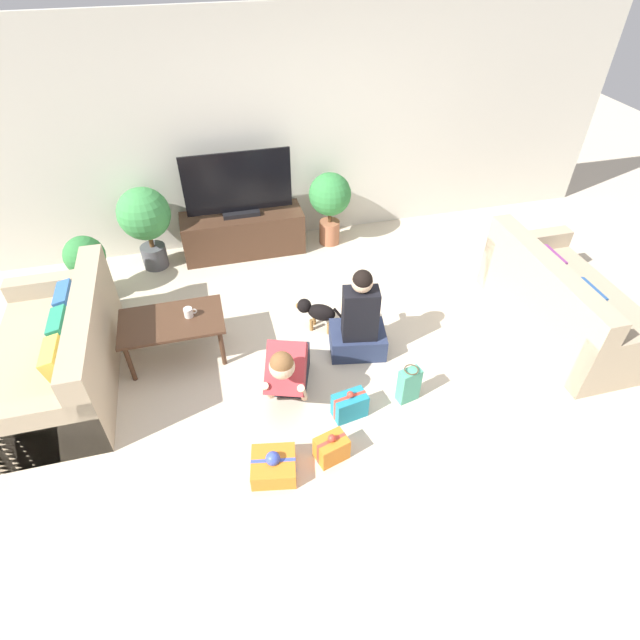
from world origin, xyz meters
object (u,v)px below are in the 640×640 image
object	(u,v)px
person_sitting	(359,324)
dog	(317,311)
tv	(238,188)
gift_box_a	(331,448)
gift_bag_a	(409,385)
potted_plant_corner_left	(88,265)
gift_box_b	(274,466)
potted_plant_back_left	(145,218)
tv_console	(243,233)
potted_plant_back_right	(330,199)
sofa_left	(61,357)
sofa_right	(564,304)
coffee_table	(172,324)
gift_box_c	(350,405)
mug	(189,312)
person_kneeling	(288,369)

from	to	relation	value
person_sitting	dog	bearing A→B (deg)	-44.55
tv	gift_box_a	distance (m)	3.23
gift_box_a	gift_bag_a	distance (m)	0.90
potted_plant_corner_left	gift_box_b	distance (m)	3.06
potted_plant_back_left	potted_plant_corner_left	size ratio (longest dim) A/B	1.34
tv	dog	size ratio (longest dim) A/B	2.86
tv	potted_plant_corner_left	world-z (taller)	tv
tv_console	potted_plant_back_right	bearing A→B (deg)	-2.68
sofa_left	gift_bag_a	bearing A→B (deg)	71.53
sofa_right	coffee_table	world-z (taller)	sofa_right
person_sitting	gift_box_c	bearing A→B (deg)	78.04
person_sitting	gift_bag_a	xyz separation A→B (m)	(0.24, -0.68, -0.17)
sofa_right	gift_box_c	world-z (taller)	sofa_right
gift_box_c	potted_plant_back_right	bearing A→B (deg)	78.36
gift_bag_a	potted_plant_corner_left	bearing A→B (deg)	141.05
tv_console	gift_bag_a	bearing A→B (deg)	-68.85
person_sitting	tv	bearing A→B (deg)	-57.78
gift_bag_a	person_sitting	bearing A→B (deg)	109.68
potted_plant_back_left	potted_plant_back_right	world-z (taller)	potted_plant_back_left
potted_plant_corner_left	mug	size ratio (longest dim) A/B	6.12
potted_plant_back_left	gift_bag_a	size ratio (longest dim) A/B	2.66
dog	gift_bag_a	xyz separation A→B (m)	(0.54, -1.11, -0.04)
person_kneeling	gift_bag_a	xyz separation A→B (m)	(1.00, -0.29, -0.16)
dog	gift_box_a	world-z (taller)	dog
potted_plant_back_right	sofa_left	bearing A→B (deg)	-149.62
tv	person_sitting	world-z (taller)	tv
potted_plant_back_right	gift_box_b	distance (m)	3.40
coffee_table	person_sitting	size ratio (longest dim) A/B	0.97
potted_plant_corner_left	potted_plant_back_right	xyz separation A→B (m)	(2.77, 0.45, 0.19)
gift_box_a	gift_box_c	xyz separation A→B (m)	(0.26, 0.37, 0.01)
sofa_right	person_sitting	size ratio (longest dim) A/B	1.87
potted_plant_corner_left	sofa_right	bearing A→B (deg)	-20.33
tv	gift_box_b	xyz separation A→B (m)	(-0.21, -3.16, -0.77)
dog	coffee_table	bearing A→B (deg)	-56.20
coffee_table	gift_box_c	world-z (taller)	coffee_table
potted_plant_corner_left	potted_plant_back_right	distance (m)	2.81
coffee_table	potted_plant_corner_left	size ratio (longest dim) A/B	1.28
tv	tv_console	bearing A→B (deg)	0.00
person_sitting	person_kneeling	bearing A→B (deg)	37.87
person_sitting	dog	distance (m)	0.54
tv	gift_box_c	distance (m)	2.91
person_sitting	gift_bag_a	distance (m)	0.74
sofa_right	tv_console	bearing A→B (deg)	52.80
mug	gift_box_a	bearing A→B (deg)	-57.18
tv_console	gift_bag_a	world-z (taller)	tv_console
person_kneeling	gift_bag_a	distance (m)	1.05
potted_plant_back_left	mug	bearing A→B (deg)	-77.10
gift_bag_a	mug	xyz separation A→B (m)	(-1.75, 1.06, 0.32)
mug	sofa_right	bearing A→B (deg)	-8.55
sofa_left	gift_box_b	world-z (taller)	sofa_left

